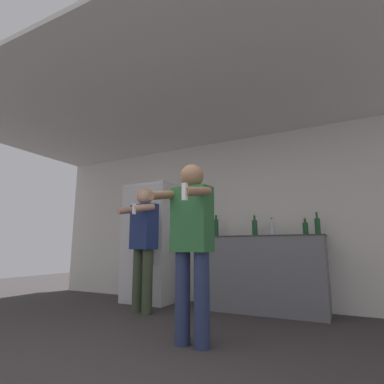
{
  "coord_description": "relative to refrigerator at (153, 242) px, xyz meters",
  "views": [
    {
      "loc": [
        1.52,
        -1.56,
        0.83
      ],
      "look_at": [
        0.26,
        0.89,
        1.35
      ],
      "focal_mm": 28.0,
      "sensor_mm": 36.0,
      "label": 1
    }
  ],
  "objects": [
    {
      "name": "bottle_tall_gin",
      "position": [
        2.33,
        0.1,
        0.17
      ],
      "size": [
        0.07,
        0.07,
        0.24
      ],
      "color": "#194723",
      "rests_on": "counter"
    },
    {
      "name": "wall_back",
      "position": [
        1.28,
        0.37,
        0.36
      ],
      "size": [
        7.0,
        0.06,
        2.55
      ],
      "color": "silver",
      "rests_on": "ground_plane"
    },
    {
      "name": "ceiling_slab",
      "position": [
        1.28,
        -1.09,
        1.66
      ],
      "size": [
        7.0,
        3.37,
        0.05
      ],
      "color": "silver",
      "rests_on": "wall_back"
    },
    {
      "name": "bottle_brown_liquor",
      "position": [
        2.48,
        0.1,
        0.19
      ],
      "size": [
        0.07,
        0.07,
        0.32
      ],
      "color": "#194723",
      "rests_on": "counter"
    },
    {
      "name": "bottle_amber_bourbon",
      "position": [
        1.66,
        0.1,
        0.2
      ],
      "size": [
        0.07,
        0.07,
        0.31
      ],
      "color": "#194723",
      "rests_on": "counter"
    },
    {
      "name": "person_woman_foreground",
      "position": [
        1.54,
        -1.63,
        -0.0
      ],
      "size": [
        0.45,
        0.53,
        1.61
      ],
      "color": "navy",
      "rests_on": "ground_plane"
    },
    {
      "name": "bottle_short_whiskey",
      "position": [
        1.9,
        0.1,
        0.17
      ],
      "size": [
        0.06,
        0.06,
        0.25
      ],
      "color": "silver",
      "rests_on": "counter"
    },
    {
      "name": "person_man_side",
      "position": [
        0.34,
        -0.73,
        0.04
      ],
      "size": [
        0.53,
        0.51,
        1.65
      ],
      "color": "#38422D",
      "rests_on": "ground_plane"
    },
    {
      "name": "counter",
      "position": [
        1.75,
        0.06,
        -0.42
      ],
      "size": [
        1.66,
        0.59,
        0.99
      ],
      "color": "slate",
      "rests_on": "ground_plane"
    },
    {
      "name": "refrigerator",
      "position": [
        0.0,
        0.0,
        0.0
      ],
      "size": [
        0.77,
        0.7,
        1.84
      ],
      "color": "white",
      "rests_on": "ground_plane"
    },
    {
      "name": "ground_plane",
      "position": [
        1.28,
        -2.51,
        -0.92
      ],
      "size": [
        14.0,
        14.0,
        0.0
      ],
      "primitive_type": "plane",
      "color": "#383333"
    },
    {
      "name": "bottle_clear_vodka",
      "position": [
        1.07,
        0.1,
        0.21
      ],
      "size": [
        0.07,
        0.07,
        0.33
      ],
      "color": "#194723",
      "rests_on": "counter"
    }
  ]
}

